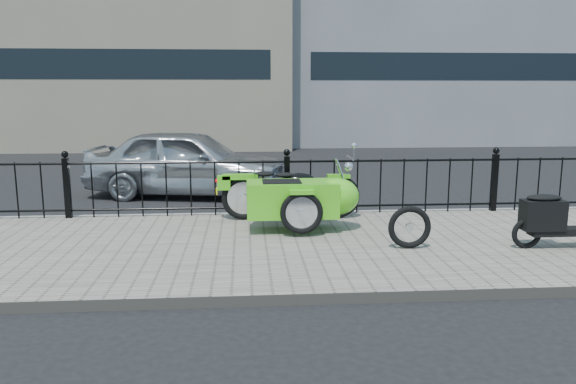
{
  "coord_description": "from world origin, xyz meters",
  "views": [
    {
      "loc": [
        -0.68,
        -7.71,
        2.13
      ],
      "look_at": [
        -0.09,
        -0.1,
        0.74
      ],
      "focal_mm": 35.0,
      "sensor_mm": 36.0,
      "label": 1
    }
  ],
  "objects": [
    {
      "name": "curb",
      "position": [
        0.0,
        1.44,
        0.06
      ],
      "size": [
        30.0,
        0.1,
        0.12
      ],
      "primitive_type": "cube",
      "color": "gray",
      "rests_on": "ground"
    },
    {
      "name": "sidewalk",
      "position": [
        0.0,
        -0.5,
        0.06
      ],
      "size": [
        30.0,
        3.8,
        0.12
      ],
      "primitive_type": "cube",
      "color": "slate",
      "rests_on": "ground"
    },
    {
      "name": "spare_tire",
      "position": [
        1.42,
        -0.86,
        0.4
      ],
      "size": [
        0.56,
        0.1,
        0.56
      ],
      "primitive_type": "torus",
      "rotation": [
        1.57,
        0.0,
        -0.04
      ],
      "color": "black",
      "rests_on": "sidewalk"
    },
    {
      "name": "iron_fence",
      "position": [
        0.0,
        1.3,
        0.59
      ],
      "size": [
        14.11,
        0.11,
        1.08
      ],
      "color": "black",
      "rests_on": "sidewalk"
    },
    {
      "name": "ground",
      "position": [
        0.0,
        0.0,
        0.0
      ],
      "size": [
        120.0,
        120.0,
        0.0
      ],
      "primitive_type": "plane",
      "color": "black",
      "rests_on": "ground"
    },
    {
      "name": "scooter",
      "position": [
        3.36,
        -0.97,
        0.51
      ],
      "size": [
        1.47,
        0.43,
        0.99
      ],
      "color": "black",
      "rests_on": "sidewalk"
    },
    {
      "name": "sedan_car",
      "position": [
        -1.83,
        3.73,
        0.69
      ],
      "size": [
        4.28,
        2.35,
        1.38
      ],
      "primitive_type": "imported",
      "rotation": [
        0.0,
        0.0,
        1.39
      ],
      "color": "#ACAEB4",
      "rests_on": "ground"
    },
    {
      "name": "motorcycle_sidecar",
      "position": [
        0.17,
        0.34,
        0.59
      ],
      "size": [
        2.28,
        1.48,
        0.98
      ],
      "color": "black",
      "rests_on": "sidewalk"
    }
  ]
}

